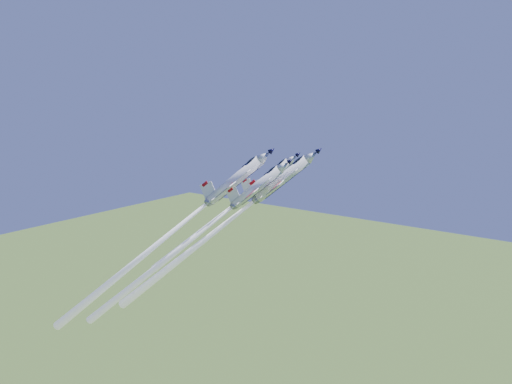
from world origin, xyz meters
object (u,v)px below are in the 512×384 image
Objects in this scene: jet_right at (186,244)px; jet_slot at (159,243)px; jet_left at (226,212)px; jet_lead at (217,230)px.

jet_slot is at bearing -112.80° from jet_right.
jet_left is at bearing 124.45° from jet_slot.
jet_slot reaches higher than jet_left.
jet_right reaches higher than jet_left.
jet_left is 0.76× the size of jet_right.
jet_left is 15.13m from jet_slot.
jet_left is at bearing 158.27° from jet_right.
jet_right is at bearing 67.20° from jet_slot.
jet_slot is (-12.07, -4.13, -3.69)m from jet_lead.
jet_lead is at bearing 117.10° from jet_right.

